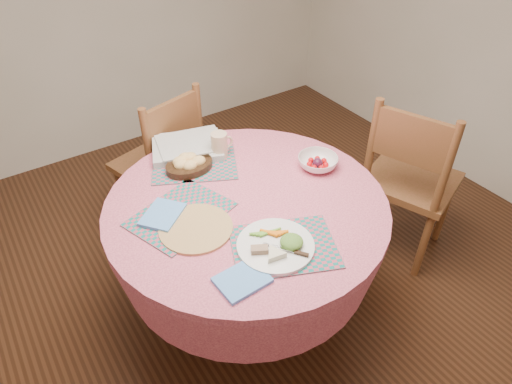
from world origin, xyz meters
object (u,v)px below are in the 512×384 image
(latte_mug, at_px, (220,145))
(chair_right, at_px, (409,179))
(dinner_plate, at_px, (278,244))
(chair_back, at_px, (163,161))
(fruit_bowl, at_px, (318,162))
(wicker_trivet, at_px, (196,228))
(dining_table, at_px, (247,234))
(bread_bowl, at_px, (188,163))

(latte_mug, bearing_deg, chair_right, -27.52)
(dinner_plate, bearing_deg, latte_mug, 78.35)
(chair_back, bearing_deg, dinner_plate, 73.05)
(fruit_bowl, bearing_deg, latte_mug, 134.77)
(chair_back, distance_m, wicker_trivet, 0.94)
(dining_table, relative_size, latte_mug, 9.93)
(dining_table, bearing_deg, wicker_trivet, -172.33)
(chair_back, xyz_separation_m, latte_mug, (0.12, -0.48, 0.32))
(wicker_trivet, distance_m, dinner_plate, 0.34)
(dining_table, relative_size, bread_bowl, 5.39)
(chair_back, height_order, bread_bowl, chair_back)
(dining_table, bearing_deg, dinner_plate, -100.17)
(chair_right, height_order, latte_mug, chair_right)
(dining_table, distance_m, fruit_bowl, 0.48)
(chair_back, height_order, dinner_plate, chair_back)
(wicker_trivet, relative_size, latte_mug, 2.40)
(dining_table, bearing_deg, chair_back, 92.61)
(dinner_plate, height_order, latte_mug, latte_mug)
(chair_right, bearing_deg, latte_mug, 41.81)
(chair_right, relative_size, fruit_bowl, 4.29)
(dinner_plate, bearing_deg, bread_bowl, 93.75)
(fruit_bowl, bearing_deg, wicker_trivet, -174.84)
(chair_right, distance_m, fruit_bowl, 0.63)
(dinner_plate, bearing_deg, chair_right, 10.93)
(chair_right, height_order, bread_bowl, chair_right)
(wicker_trivet, bearing_deg, latte_mug, 48.95)
(chair_right, distance_m, chair_back, 1.40)
(bread_bowl, bearing_deg, fruit_bowl, -32.11)
(chair_back, distance_m, bread_bowl, 0.57)
(bread_bowl, xyz_separation_m, latte_mug, (0.18, 0.01, 0.03))
(wicker_trivet, distance_m, latte_mug, 0.54)
(chair_right, bearing_deg, wicker_trivet, 66.24)
(dining_table, height_order, fruit_bowl, fruit_bowl)
(latte_mug, relative_size, fruit_bowl, 0.53)
(chair_right, distance_m, bread_bowl, 1.20)
(wicker_trivet, height_order, dinner_plate, dinner_plate)
(wicker_trivet, xyz_separation_m, dinner_plate, (0.21, -0.27, 0.01))
(bread_bowl, xyz_separation_m, fruit_bowl, (0.52, -0.33, -0.01))
(dining_table, distance_m, bread_bowl, 0.43)
(chair_back, distance_m, fruit_bowl, 0.98)
(wicker_trivet, relative_size, dinner_plate, 0.99)
(wicker_trivet, height_order, bread_bowl, bread_bowl)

